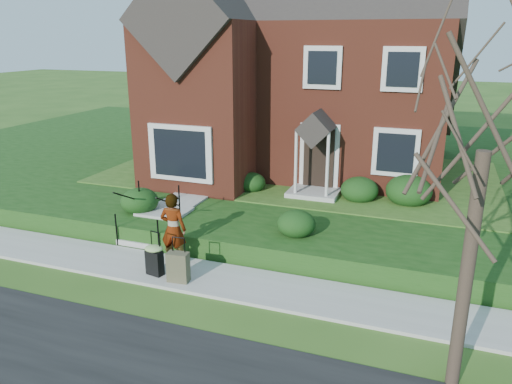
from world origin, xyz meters
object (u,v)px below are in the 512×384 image
at_px(suitcase_olive, 178,267).
at_px(tree_verge, 488,125).
at_px(front_steps, 157,222).
at_px(suitcase_black, 154,258).
at_px(woman, 173,229).

relative_size(suitcase_olive, tree_verge, 0.17).
bearing_deg(tree_verge, front_steps, 154.32).
bearing_deg(tree_verge, suitcase_black, 166.25).
distance_m(front_steps, suitcase_olive, 2.99).
height_order(woman, suitcase_black, woman).
bearing_deg(woman, suitcase_olive, 120.38).
bearing_deg(suitcase_black, suitcase_olive, 2.26).
distance_m(front_steps, suitcase_black, 2.50).
xyz_separation_m(suitcase_olive, tree_verge, (5.96, -1.52, 3.90)).
height_order(front_steps, suitcase_olive, front_steps).
height_order(woman, tree_verge, tree_verge).
bearing_deg(suitcase_black, front_steps, 130.91).
bearing_deg(front_steps, suitcase_black, -60.19).
distance_m(woman, tree_verge, 7.69).
relative_size(woman, suitcase_olive, 1.71).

